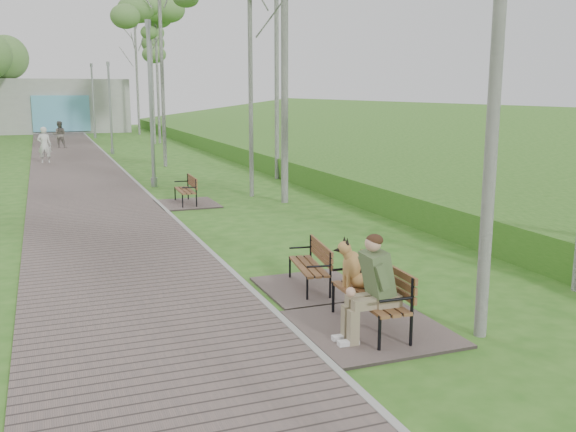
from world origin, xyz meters
TOP-DOWN VIEW (x-y plane):
  - walkway at (-1.75, 21.50)m, footprint 3.50×67.00m
  - kerb at (0.00, 21.50)m, footprint 0.10×67.00m
  - embankment at (12.00, 20.00)m, footprint 14.00×70.00m
  - building_north at (-1.50, 50.97)m, footprint 10.00×5.20m
  - bench_main at (0.91, 5.34)m, footprint 1.87×2.08m
  - bench_second at (0.92, 7.35)m, footprint 1.56×1.73m
  - bench_third at (0.71, 15.84)m, footprint 1.63×1.81m
  - lamp_post_second at (0.44, 19.59)m, footprint 0.21×0.21m
  - lamp_post_third at (0.35, 31.70)m, footprint 0.18×0.18m
  - lamp_post_far at (0.43, 43.40)m, footprint 0.19×0.19m
  - pedestrian_near at (-2.88, 28.23)m, footprint 0.65×0.49m
  - pedestrian_far at (-2.03, 36.04)m, footprint 0.78×0.63m
  - birch_distant_a at (3.35, 37.02)m, footprint 2.46×2.46m
  - birch_distant_b at (3.73, 45.94)m, footprint 2.59×2.59m

SIDE VIEW (x-z plane):
  - embankment at x=12.00m, z-range -0.80..0.80m
  - walkway at x=-1.75m, z-range 0.00..0.04m
  - kerb at x=0.00m, z-range 0.00..0.05m
  - bench_second at x=0.92m, z-range -0.30..0.65m
  - bench_third at x=0.71m, z-range -0.32..0.68m
  - bench_main at x=0.91m, z-range -0.36..1.28m
  - pedestrian_far at x=-2.03m, z-range 0.00..1.50m
  - pedestrian_near at x=-2.88m, z-range 0.00..1.62m
  - building_north at x=-1.50m, z-range -0.01..3.99m
  - lamp_post_third at x=0.35m, z-range -0.15..4.42m
  - lamp_post_far at x=0.43m, z-range -0.16..4.76m
  - lamp_post_second at x=0.44m, z-range -0.18..5.22m
  - birch_distant_b at x=3.73m, z-range 2.53..11.41m
  - birch_distant_a at x=3.35m, z-range 2.55..11.47m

